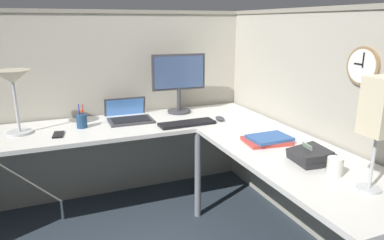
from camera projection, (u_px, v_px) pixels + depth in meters
name	position (u px, v px, depth m)	size (l,w,h in m)	color
ground_plane	(186.00, 230.00, 2.61)	(6.80, 6.80, 0.00)	#2D3842
cubicle_wall_back	(110.00, 105.00, 3.04)	(2.57, 0.12, 1.58)	#A8A393
cubicle_wall_right	(315.00, 124.00, 2.48)	(0.12, 2.37, 1.58)	#A8A393
desk	(168.00, 155.00, 2.34)	(2.35, 2.15, 0.73)	silver
monitor	(179.00, 79.00, 2.97)	(0.46, 0.20, 0.50)	#38383D
laptop	(128.00, 116.00, 2.85)	(0.34, 0.38, 0.22)	#38383D
keyboard	(187.00, 123.00, 2.68)	(0.43, 0.14, 0.02)	black
computer_mouse	(220.00, 119.00, 2.79)	(0.06, 0.10, 0.03)	#38383D
desk_lamp_dome	(13.00, 82.00, 2.38)	(0.24, 0.24, 0.44)	#B7BABF
pen_cup	(82.00, 121.00, 2.60)	(0.08, 0.08, 0.18)	navy
cell_phone	(58.00, 135.00, 2.44)	(0.07, 0.14, 0.01)	black
office_phone	(311.00, 156.00, 1.96)	(0.21, 0.23, 0.11)	#232326
book_stack	(268.00, 140.00, 2.28)	(0.30, 0.24, 0.04)	#BF3F38
desk_lamp_paper	(380.00, 110.00, 1.54)	(0.13, 0.13, 0.53)	#B7BABF
coffee_mug	(335.00, 167.00, 1.79)	(0.08, 0.08, 0.10)	silver
wall_clock	(364.00, 66.00, 1.98)	(0.04, 0.22, 0.22)	olive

